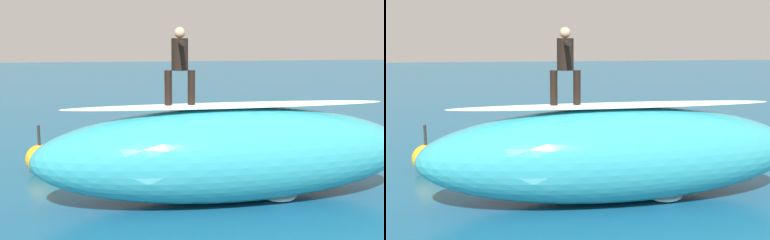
% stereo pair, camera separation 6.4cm
% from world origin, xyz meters
% --- Properties ---
extents(ground_plane, '(120.00, 120.00, 0.00)m').
position_xyz_m(ground_plane, '(0.00, 0.00, 0.00)').
color(ground_plane, '#145175').
extents(wave_crest, '(7.97, 2.47, 1.94)m').
position_xyz_m(wave_crest, '(0.48, 2.54, 0.97)').
color(wave_crest, teal).
rests_on(wave_crest, ground_plane).
extents(wave_foam_lip, '(6.75, 0.96, 0.08)m').
position_xyz_m(wave_foam_lip, '(0.48, 2.54, 1.98)').
color(wave_foam_lip, white).
rests_on(wave_foam_lip, wave_crest).
extents(surfboard_riding, '(1.94, 0.54, 0.07)m').
position_xyz_m(surfboard_riding, '(1.51, 2.56, 1.98)').
color(surfboard_riding, silver).
rests_on(surfboard_riding, wave_crest).
extents(surfer_riding, '(0.61, 1.45, 1.53)m').
position_xyz_m(surfer_riding, '(1.51, 2.56, 2.90)').
color(surfer_riding, black).
rests_on(surfer_riding, surfboard_riding).
extents(surfboard_paddling, '(1.51, 1.93, 0.09)m').
position_xyz_m(surfboard_paddling, '(0.43, -0.84, 0.04)').
color(surfboard_paddling, yellow).
rests_on(surfboard_paddling, ground_plane).
extents(surfer_paddling, '(1.11, 1.54, 0.31)m').
position_xyz_m(surfer_paddling, '(0.50, -0.95, 0.22)').
color(surfer_paddling, black).
rests_on(surfer_paddling, surfboard_paddling).
extents(buoy_marker, '(0.71, 0.71, 1.20)m').
position_xyz_m(buoy_marker, '(4.62, -0.32, 0.36)').
color(buoy_marker, orange).
rests_on(buoy_marker, ground_plane).
extents(foam_patch_near, '(1.01, 1.11, 0.12)m').
position_xyz_m(foam_patch_near, '(-0.59, 2.57, 0.06)').
color(foam_patch_near, white).
rests_on(foam_patch_near, ground_plane).
extents(foam_patch_mid, '(0.96, 0.97, 0.16)m').
position_xyz_m(foam_patch_mid, '(-2.38, 0.90, 0.08)').
color(foam_patch_mid, white).
rests_on(foam_patch_mid, ground_plane).
extents(foam_patch_far, '(0.51, 0.60, 0.17)m').
position_xyz_m(foam_patch_far, '(2.48, 1.05, 0.09)').
color(foam_patch_far, white).
rests_on(foam_patch_far, ground_plane).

